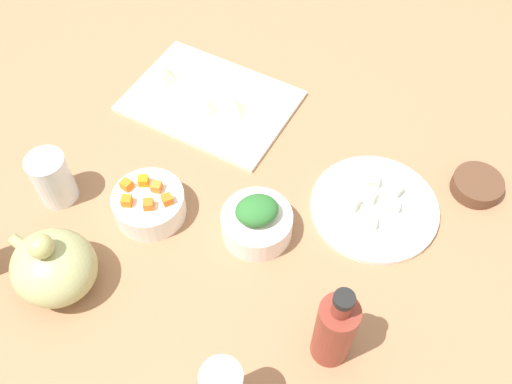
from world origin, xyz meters
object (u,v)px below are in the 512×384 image
Objects in this scene: bottle_2 at (335,330)px; cutting_board at (210,101)px; bowl_greens at (257,224)px; bowl_carrots at (149,205)px; teapot at (54,267)px; bowl_small_side at (477,185)px; drinking_glass_1 at (52,178)px; plate_tofu at (374,208)px.

cutting_board is at bearing -38.11° from bottle_2.
bowl_greens and bowl_carrots have the same top height.
bowl_small_side is at bearing -135.22° from teapot.
bowl_small_side is (-31.96, -29.82, -1.18)cm from bowl_greens.
teapot is (-1.20, 49.37, 5.15)cm from cutting_board.
bowl_carrots is 0.82× the size of teapot.
bowl_small_side is 80.94cm from drinking_glass_1.
cutting_board is 57.77cm from bowl_small_side.
drinking_glass_1 is at bearing 31.18° from bowl_small_side.
bowl_carrots is 62.91cm from bowl_small_side.
teapot reaches higher than bowl_carrots.
teapot reaches higher than cutting_board.
bowl_greens is 20.50cm from bowl_carrots.
drinking_glass_1 is (58.57, -1.26, -2.87)cm from bottle_2.
bowl_greens is at bearing -162.08° from drinking_glass_1.
bowl_carrots is (36.24, 21.97, 2.06)cm from plate_tofu.
cutting_board is at bearing 6.36° from bowl_small_side.
drinking_glass_1 is at bearing 17.72° from bowl_carrots.
teapot reaches higher than bowl_greens.
bowl_small_side is (-51.45, -36.19, -1.15)cm from bowl_carrots.
bowl_small_side is 0.90× the size of drinking_glass_1.
teapot is 0.82× the size of bottle_2.
cutting_board is 1.44× the size of plate_tofu.
bowl_small_side is at bearing -173.64° from cutting_board.
teapot reaches higher than bowl_small_side.
bowl_greens is at bearing -133.06° from teapot.
drinking_glass_1 is (17.73, 5.67, 2.74)cm from bowl_carrots.
bowl_greens is 25.76cm from bottle_2.
bowl_small_side is (-15.20, -14.21, 0.91)cm from plate_tofu.
drinking_glass_1 is at bearing -47.04° from teapot.
cutting_board is 30.45cm from bowl_carrots.
bowl_carrots is (-5.96, 29.79, 2.16)cm from cutting_board.
teapot is (56.21, 55.77, 4.14)cm from bowl_small_side.
bowl_greens is 35.63cm from teapot.
bottle_2 is (10.61, 43.11, 6.76)cm from bowl_small_side.
bottle_2 is at bearing 170.38° from bowl_carrots.
cutting_board is at bearing -88.61° from teapot.
drinking_glass_1 reaches higher than plate_tofu.
bowl_greens is 1.20× the size of drinking_glass_1.
plate_tofu is 23.00cm from bowl_greens.
bottle_2 reaches higher than plate_tofu.
bowl_greens is 0.65× the size of bottle_2.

